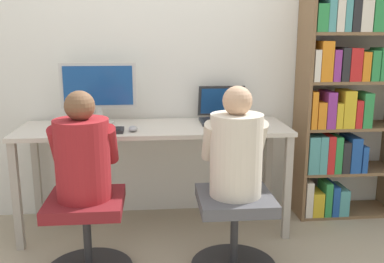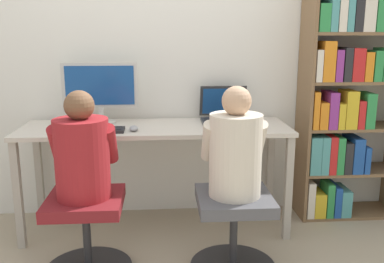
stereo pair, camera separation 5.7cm
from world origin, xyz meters
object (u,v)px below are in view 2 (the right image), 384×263
Objects in this scene: laptop at (225,114)px; bookshelf at (344,102)px; desktop_monitor at (100,91)px; person_at_laptop at (235,149)px; office_chair_left at (87,232)px; office_chair_right at (234,230)px; keyboard at (94,130)px; person_at_monitor at (82,153)px.

bookshelf is (0.91, -0.02, 0.08)m from laptop.
person_at_laptop is (0.87, -0.77, -0.25)m from desktop_monitor.
office_chair_left is (-0.93, -0.75, -0.56)m from laptop.
office_chair_right is at bearing -141.53° from bookshelf.
laptop reaches higher than keyboard.
keyboard is 0.63× the size of person_at_laptop.
person_at_monitor is (-0.01, -0.74, -0.26)m from desktop_monitor.
person_at_monitor is at bearing 90.00° from office_chair_left.
person_at_monitor is at bearing -158.38° from bookshelf.
office_chair_left and office_chair_right have the same top height.
bookshelf is (1.85, 0.73, 0.16)m from person_at_monitor.
laptop is 1.32m from office_chair_left.
desktop_monitor reaches higher than office_chair_right.
keyboard is at bearing -162.55° from laptop.
desktop_monitor is 0.36m from keyboard.
bookshelf is (1.85, 0.28, 0.12)m from keyboard.
person_at_laptop is (0.00, 0.01, 0.50)m from office_chair_right.
person_at_monitor is (0.00, 0.00, 0.49)m from office_chair_left.
keyboard is 0.65× the size of person_at_monitor.
person_at_laptop is at bearing -93.70° from laptop.
person_at_monitor is (0.00, -0.46, -0.03)m from keyboard.
laptop is 0.68× the size of office_chair_right.
laptop is at bearing 86.30° from person_at_laptop.
person_at_monitor reaches higher than laptop.
desktop_monitor is at bearing 179.81° from bookshelf.
desktop_monitor reaches higher than keyboard.
person_at_monitor is at bearing -89.95° from keyboard.
person_at_monitor is 0.88m from person_at_laptop.
laptop is 1.20m from person_at_monitor.
office_chair_left is at bearing 178.37° from person_at_laptop.
desktop_monitor reaches higher than person_at_monitor.
keyboard is at bearing 151.17° from person_at_laptop.
bookshelf is at bearing 38.47° from office_chair_right.
office_chair_left is 1.00× the size of office_chair_right.
desktop_monitor reaches higher than laptop.
bookshelf is (0.96, 0.76, 0.15)m from person_at_laptop.
laptop is at bearing 0.64° from desktop_monitor.
office_chair_left is at bearing 178.04° from office_chair_right.
keyboard is at bearing 150.92° from office_chair_right.
person_at_monitor reaches higher than office_chair_left.
desktop_monitor reaches higher than person_at_laptop.
laptop is 0.92m from bookshelf.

